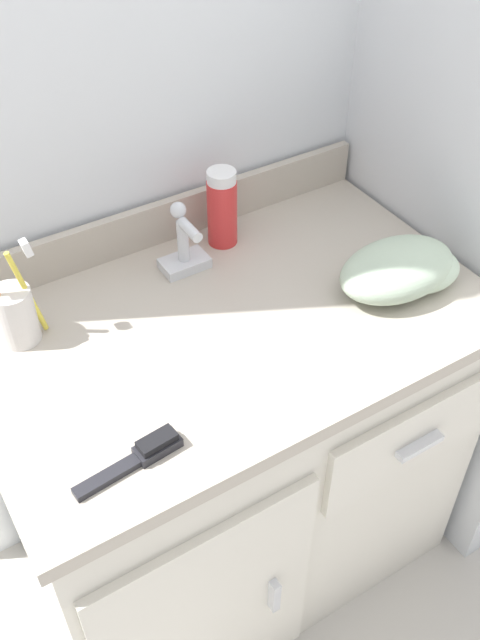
# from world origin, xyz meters

# --- Properties ---
(ground_plane) EXTENTS (6.00, 6.00, 0.00)m
(ground_plane) POSITION_xyz_m (0.00, 0.00, 0.00)
(ground_plane) COLOR beige
(wall_back) EXTENTS (1.09, 0.08, 2.20)m
(wall_back) POSITION_xyz_m (0.00, 0.33, 1.10)
(wall_back) COLOR silver
(wall_back) RESTS_ON ground_plane
(vanity) EXTENTS (0.91, 0.58, 0.77)m
(vanity) POSITION_xyz_m (-0.00, -0.00, 0.40)
(vanity) COLOR silver
(vanity) RESTS_ON ground_plane
(backsplash) EXTENTS (0.91, 0.02, 0.09)m
(backsplash) POSITION_xyz_m (0.00, 0.27, 0.81)
(backsplash) COLOR #B2A899
(backsplash) RESTS_ON vanity
(sink_faucet) EXTENTS (0.09, 0.09, 0.14)m
(sink_faucet) POSITION_xyz_m (0.00, 0.17, 0.82)
(sink_faucet) COLOR silver
(sink_faucet) RESTS_ON vanity
(toothbrush_cup) EXTENTS (0.09, 0.07, 0.19)m
(toothbrush_cup) POSITION_xyz_m (-0.33, 0.15, 0.82)
(toothbrush_cup) COLOR silver
(toothbrush_cup) RESTS_ON vanity
(shaving_cream_can) EXTENTS (0.06, 0.06, 0.16)m
(shaving_cream_can) POSITION_xyz_m (0.10, 0.21, 0.84)
(shaving_cream_can) COLOR red
(shaving_cream_can) RESTS_ON vanity
(hairbrush) EXTENTS (0.17, 0.04, 0.03)m
(hairbrush) POSITION_xyz_m (-0.26, -0.19, 0.78)
(hairbrush) COLOR #232328
(hairbrush) RESTS_ON vanity
(hand_towel) EXTENTS (0.24, 0.15, 0.09)m
(hand_towel) POSITION_xyz_m (0.31, -0.09, 0.81)
(hand_towel) COLOR #A8BCA3
(hand_towel) RESTS_ON vanity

